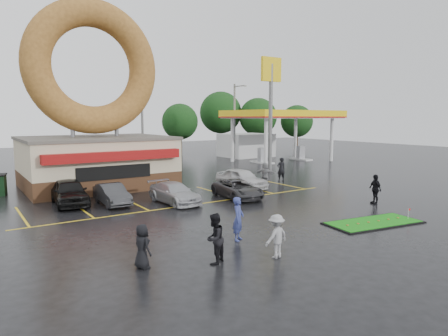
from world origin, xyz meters
TOP-DOWN VIEW (x-y plane):
  - ground at (0.00, 0.00)m, footprint 120.00×120.00m
  - donut_shop at (-3.00, 12.97)m, footprint 10.20×8.70m
  - gas_station at (20.00, 20.94)m, footprint 12.30×13.65m
  - shell_sign at (13.00, 12.00)m, footprint 2.20×0.36m
  - streetlight_mid at (4.00, 20.92)m, footprint 0.40×2.21m
  - streetlight_right at (16.00, 21.92)m, footprint 0.40×2.21m
  - tree_far_a at (26.00, 30.00)m, footprint 5.60×5.60m
  - tree_far_b at (32.00, 28.00)m, footprint 4.90×4.90m
  - tree_far_c at (22.00, 34.00)m, footprint 6.30×6.30m
  - tree_far_d at (14.00, 32.00)m, footprint 4.90×4.90m
  - car_black at (-6.24, 7.48)m, footprint 2.16×4.57m
  - car_dgrey at (-4.17, 6.10)m, footprint 1.35×3.72m
  - car_silver at (-0.93, 4.44)m, footprint 2.00×4.32m
  - car_grey at (3.09, 3.55)m, footprint 2.30×4.34m
  - car_white at (5.32, 6.16)m, footprint 2.20×4.47m
  - person_blue at (-2.06, -3.61)m, footprint 0.80×0.75m
  - person_blackjkt at (-4.33, -5.31)m, footprint 1.10×1.03m
  - person_hoodie at (-2.15, -6.08)m, footprint 1.11×0.73m
  - person_bystander at (-6.61, -4.33)m, footprint 0.63×0.83m
  - person_cameraman at (8.85, -2.40)m, footprint 0.75×1.12m
  - person_walker_near at (7.85, 6.54)m, footprint 1.37×1.56m
  - person_walker_far at (9.99, 7.09)m, footprint 0.80×0.65m
  - putting_green at (4.96, -5.12)m, footprint 5.07×2.80m

SIDE VIEW (x-z plane):
  - ground at x=0.00m, z-range 0.00..0.00m
  - putting_green at x=4.96m, z-range -0.26..0.34m
  - car_grey at x=3.09m, z-range 0.00..1.16m
  - car_silver at x=-0.93m, z-range 0.00..1.22m
  - car_dgrey at x=-4.17m, z-range 0.00..1.22m
  - car_white at x=5.32m, z-range 0.00..1.47m
  - car_black at x=-6.24m, z-range 0.00..1.51m
  - person_bystander at x=-6.61m, z-range 0.00..1.53m
  - person_hoodie at x=-2.15m, z-range 0.00..1.61m
  - person_walker_near at x=7.85m, z-range 0.00..1.70m
  - person_cameraman at x=8.85m, z-range 0.00..1.76m
  - person_blackjkt at x=-4.33m, z-range 0.00..1.79m
  - person_blue at x=-2.06m, z-range 0.00..1.83m
  - person_walker_far at x=9.99m, z-range 0.00..1.92m
  - gas_station at x=20.00m, z-range 0.75..6.65m
  - donut_shop at x=-3.00m, z-range -2.29..11.21m
  - tree_far_b at x=32.00m, z-range 1.03..8.03m
  - tree_far_d at x=14.00m, z-range 1.03..8.03m
  - streetlight_mid at x=4.00m, z-range 0.28..9.28m
  - streetlight_right at x=16.00m, z-range 0.28..9.28m
  - tree_far_a at x=26.00m, z-range 1.18..9.18m
  - tree_far_c at x=22.00m, z-range 1.34..10.34m
  - shell_sign at x=13.00m, z-range 2.08..12.68m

